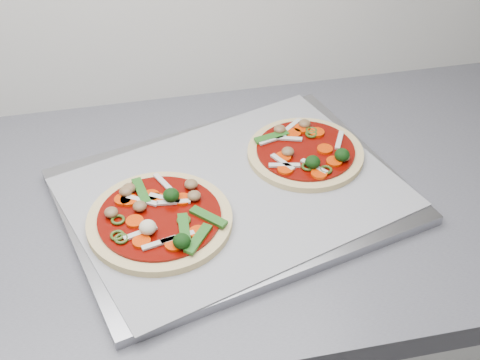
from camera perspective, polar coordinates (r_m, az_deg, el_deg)
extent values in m
cube|color=#9A9AA0|center=(1.01, -0.51, -1.42)|extent=(0.57, 0.48, 0.02)
cube|color=gray|center=(1.00, -0.51, -1.03)|extent=(0.56, 0.48, 0.00)
cylinder|color=tan|center=(0.95, -6.86, -3.45)|extent=(0.28, 0.28, 0.01)
cylinder|color=#660900|center=(0.95, -6.90, -3.12)|extent=(0.24, 0.24, 0.00)
ellipsoid|color=brown|center=(0.95, -10.93, -2.72)|extent=(0.03, 0.03, 0.01)
cube|color=beige|center=(0.97, -6.45, -1.58)|extent=(0.04, 0.03, 0.00)
torus|color=#2F4613|center=(0.93, -4.83, -3.42)|extent=(0.03, 0.03, 0.00)
cylinder|color=#F23300|center=(0.98, -7.59, -1.35)|extent=(0.03, 0.03, 0.00)
cube|color=#26651A|center=(0.90, -3.59, -5.02)|extent=(0.05, 0.05, 0.00)
ellipsoid|color=brown|center=(0.95, -8.56, -2.22)|extent=(0.03, 0.03, 0.01)
cube|color=beige|center=(0.97, -8.35, -1.75)|extent=(0.05, 0.03, 0.00)
cube|color=beige|center=(0.91, -5.34, -4.90)|extent=(0.05, 0.02, 0.00)
cylinder|color=#F23300|center=(0.91, -8.40, -5.21)|extent=(0.03, 0.03, 0.00)
cube|color=#26651A|center=(0.93, -2.71, -3.16)|extent=(0.05, 0.05, 0.00)
torus|color=#2F4613|center=(0.92, -10.09, -4.95)|extent=(0.03, 0.03, 0.00)
cube|color=#26651A|center=(0.99, -8.43, -0.93)|extent=(0.02, 0.06, 0.00)
cube|color=#26651A|center=(0.92, -4.79, -4.15)|extent=(0.02, 0.06, 0.00)
cube|color=beige|center=(1.00, -6.56, -0.22)|extent=(0.03, 0.05, 0.00)
cylinder|color=#F23300|center=(0.98, -9.97, -1.65)|extent=(0.03, 0.03, 0.00)
cylinder|color=#F23300|center=(0.97, -4.93, -1.65)|extent=(0.04, 0.04, 0.00)
ellipsoid|color=black|center=(0.89, -5.01, -5.22)|extent=(0.03, 0.03, 0.02)
cube|color=beige|center=(0.90, -6.94, -5.37)|extent=(0.05, 0.02, 0.00)
cylinder|color=#F23300|center=(0.91, -3.61, -4.46)|extent=(0.03, 0.03, 0.00)
torus|color=#2F4613|center=(0.94, -10.37, -3.35)|extent=(0.03, 0.03, 0.00)
cube|color=beige|center=(0.92, -8.50, -4.48)|extent=(0.05, 0.02, 0.00)
ellipsoid|color=brown|center=(0.98, -4.20, -0.36)|extent=(0.02, 0.02, 0.01)
cube|color=beige|center=(0.96, -5.68, -1.89)|extent=(0.05, 0.01, 0.00)
cylinder|color=#F23300|center=(0.90, -5.67, -5.50)|extent=(0.03, 0.03, 0.00)
torus|color=#2F4613|center=(0.92, -10.43, -4.67)|extent=(0.03, 0.03, 0.00)
ellipsoid|color=brown|center=(0.98, -9.72, -0.95)|extent=(0.02, 0.02, 0.01)
ellipsoid|color=beige|center=(0.92, -7.88, -4.02)|extent=(0.03, 0.03, 0.02)
cylinder|color=#F23300|center=(0.97, -7.11, -1.64)|extent=(0.03, 0.03, 0.00)
cylinder|color=#F23300|center=(0.94, -8.97, -3.50)|extent=(0.04, 0.04, 0.00)
ellipsoid|color=brown|center=(0.99, -9.46, -0.70)|extent=(0.03, 0.03, 0.01)
ellipsoid|color=brown|center=(0.96, -3.94, -1.34)|extent=(0.03, 0.03, 0.01)
cylinder|color=#F23300|center=(0.97, -9.46, -1.70)|extent=(0.03, 0.03, 0.00)
ellipsoid|color=black|center=(0.96, -5.90, -1.30)|extent=(0.03, 0.03, 0.02)
cylinder|color=tan|center=(1.07, 5.60, 2.29)|extent=(0.21, 0.21, 0.01)
cylinder|color=#660900|center=(1.07, 5.62, 2.58)|extent=(0.17, 0.17, 0.00)
cylinder|color=#F23300|center=(1.02, 6.77, 0.55)|extent=(0.03, 0.03, 0.00)
torus|color=#2F4613|center=(1.10, 6.11, 4.20)|extent=(0.03, 0.03, 0.00)
ellipsoid|color=brown|center=(1.05, 4.11, 2.43)|extent=(0.03, 0.03, 0.01)
cube|color=beige|center=(1.03, 6.35, 1.15)|extent=(0.03, 0.04, 0.00)
cylinder|color=#F23300|center=(1.09, 4.58, 4.00)|extent=(0.03, 0.03, 0.00)
torus|color=#2F4613|center=(1.02, 7.34, 0.87)|extent=(0.03, 0.03, 0.00)
ellipsoid|color=black|center=(1.02, 6.22, 1.53)|extent=(0.03, 0.03, 0.02)
ellipsoid|color=brown|center=(1.05, 8.82, 1.98)|extent=(0.03, 0.03, 0.01)
ellipsoid|color=black|center=(1.04, 8.70, 2.13)|extent=(0.03, 0.03, 0.02)
cylinder|color=#F23300|center=(1.04, 8.04, 1.58)|extent=(0.03, 0.03, 0.00)
torus|color=#2F4613|center=(1.09, 6.11, 3.92)|extent=(0.03, 0.03, 0.00)
cylinder|color=#F23300|center=(1.04, 3.71, 1.98)|extent=(0.03, 0.03, 0.00)
cube|color=beige|center=(1.08, 4.06, 3.56)|extent=(0.05, 0.02, 0.00)
cube|color=beige|center=(1.03, 3.81, 1.26)|extent=(0.05, 0.02, 0.00)
cylinder|color=#F23300|center=(1.10, 6.57, 4.06)|extent=(0.03, 0.03, 0.00)
cube|color=beige|center=(1.09, 8.48, 3.40)|extent=(0.03, 0.05, 0.00)
cylinder|color=#F23300|center=(1.07, 7.26, 2.63)|extent=(0.03, 0.03, 0.00)
cube|color=beige|center=(1.03, 3.65, 1.52)|extent=(0.03, 0.05, 0.00)
cube|color=beige|center=(1.08, 2.77, 3.47)|extent=(0.05, 0.02, 0.00)
cylinder|color=#F23300|center=(1.11, 5.27, 4.40)|extent=(0.03, 0.03, 0.00)
cylinder|color=#F23300|center=(1.02, 3.90, 0.93)|extent=(0.03, 0.03, 0.00)
cube|color=beige|center=(1.11, 4.41, 4.62)|extent=(0.04, 0.04, 0.00)
ellipsoid|color=brown|center=(1.11, 5.53, 4.81)|extent=(0.02, 0.02, 0.01)
cube|color=#26651A|center=(1.08, 2.73, 3.70)|extent=(0.06, 0.03, 0.00)
torus|color=#2F4613|center=(1.03, 5.80, 1.15)|extent=(0.03, 0.03, 0.00)
ellipsoid|color=brown|center=(1.09, 3.41, 4.35)|extent=(0.03, 0.03, 0.01)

